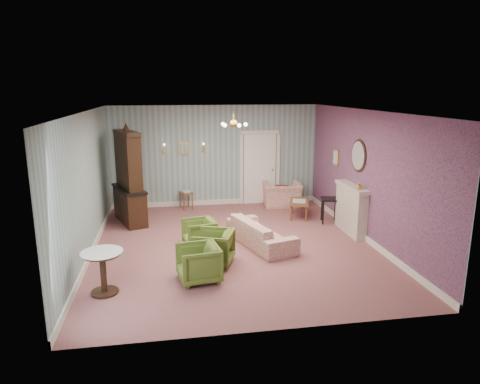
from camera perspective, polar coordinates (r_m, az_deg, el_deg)
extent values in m
plane|color=#975958|center=(9.60, -0.79, -7.00)|extent=(7.00, 7.00, 0.00)
plane|color=white|center=(9.00, -0.85, 10.57)|extent=(7.00, 7.00, 0.00)
plane|color=gray|center=(12.61, -3.24, 4.75)|extent=(6.00, 0.00, 6.00)
plane|color=gray|center=(5.88, 4.40, -5.51)|extent=(6.00, 0.00, 6.00)
plane|color=gray|center=(9.24, -19.54, 0.78)|extent=(0.00, 7.00, 7.00)
plane|color=gray|center=(10.08, 16.30, 2.03)|extent=(0.00, 7.00, 7.00)
plane|color=#C1607A|center=(10.08, 16.22, 2.02)|extent=(0.00, 7.00, 7.00)
imported|color=#566E26|center=(7.82, -5.49, -9.09)|extent=(0.76, 0.80, 0.73)
imported|color=#566E26|center=(8.54, -3.49, -7.04)|extent=(0.87, 0.90, 0.74)
imported|color=#566E26|center=(9.47, -5.38, -5.21)|extent=(0.72, 0.75, 0.66)
imported|color=#AB4548|center=(9.51, 2.76, -4.77)|extent=(1.13, 2.04, 0.77)
imported|color=#AB4548|center=(12.60, 5.56, 0.17)|extent=(1.15, 0.82, 0.94)
imported|color=gold|center=(10.06, 15.40, 0.80)|extent=(0.15, 0.15, 0.15)
cube|color=maroon|center=(12.45, 5.52, 0.05)|extent=(0.41, 0.28, 0.39)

